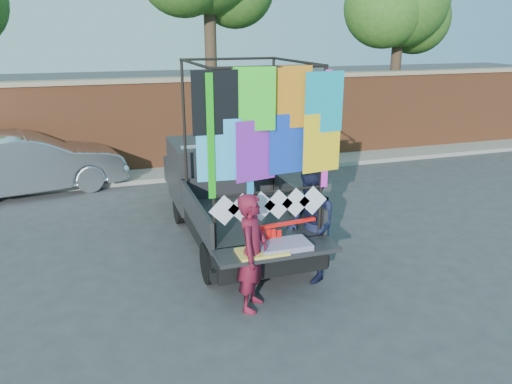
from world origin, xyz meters
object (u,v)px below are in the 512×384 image
object	(u,v)px
sedan	(27,164)
woman	(252,253)
man	(311,226)
pickup_truck	(224,188)

from	to	relation	value
sedan	woman	distance (m)	7.70
woman	man	xyz separation A→B (m)	(1.15, 0.57, 0.04)
sedan	man	bearing A→B (deg)	-154.42
woman	man	world-z (taller)	man
pickup_truck	sedan	xyz separation A→B (m)	(-3.97, 3.77, -0.11)
pickup_truck	sedan	world-z (taller)	pickup_truck
sedan	man	xyz separation A→B (m)	(4.73, -6.25, 0.16)
sedan	woman	xyz separation A→B (m)	(3.58, -6.82, 0.11)
pickup_truck	woman	size ratio (longest dim) A/B	3.11
man	pickup_truck	bearing A→B (deg)	-161.41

